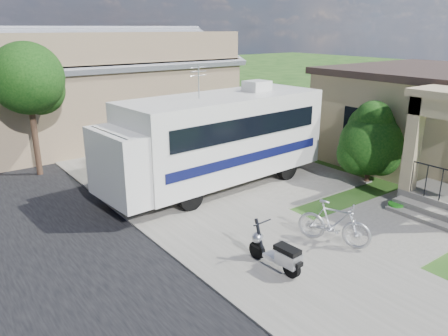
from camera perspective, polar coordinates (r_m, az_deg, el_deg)
ground at (r=11.06m, az=9.98°, el=-9.17°), size 120.00×120.00×0.00m
sidewalk_slab at (r=18.48m, az=-15.29°, el=1.71°), size 4.00×80.00×0.06m
driveway_slab at (r=15.05m, az=1.58°, el=-1.34°), size 7.00×6.00×0.05m
walk_slab at (r=12.75m, az=22.74°, el=-6.47°), size 4.00×3.00×0.05m
house at (r=18.37m, az=26.58°, el=5.97°), size 9.47×7.80×3.54m
warehouse at (r=22.08m, az=-17.18°, el=9.33°), size 12.50×8.40×5.04m
street_tree_a at (r=16.20m, az=-23.95°, el=10.26°), size 2.44×2.40×4.58m
motorhome at (r=13.87m, az=-0.96°, el=4.06°), size 7.71×2.90×3.88m
shrub at (r=15.18m, az=18.57°, el=3.36°), size 2.25×2.15×2.76m
scooter at (r=9.45m, az=7.01°, el=-11.02°), size 0.51×1.46×0.96m
bicycle at (r=10.70m, az=14.15°, el=-7.29°), size 1.16×1.82×1.06m
garden_hose at (r=13.39m, az=21.50°, el=-4.81°), size 0.43×0.43×0.19m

